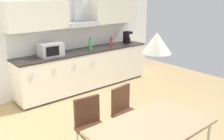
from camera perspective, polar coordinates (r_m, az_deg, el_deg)
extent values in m
cube|color=white|center=(5.70, -15.04, 8.38)|extent=(6.37, 0.10, 2.76)
cube|color=#333333|center=(6.10, -5.92, -3.74)|extent=(3.19, 0.59, 0.05)
cube|color=silver|center=(5.96, -6.05, 0.28)|extent=(3.32, 0.64, 0.85)
cube|color=#282321|center=(5.84, -6.19, 4.40)|extent=(3.34, 0.66, 0.03)
cube|color=silver|center=(4.98, -17.64, -1.37)|extent=(0.01, 0.01, 0.14)
cube|color=silver|center=(5.16, -12.81, -0.31)|extent=(0.01, 0.01, 0.14)
cube|color=silver|center=(5.38, -8.33, 0.67)|extent=(0.01, 0.01, 0.14)
cube|color=silver|center=(5.63, -4.23, 1.57)|extent=(0.01, 0.01, 0.14)
cube|color=silver|center=(6.05, -7.91, 7.25)|extent=(3.32, 0.02, 0.48)
cube|color=silver|center=(5.36, -16.68, 11.84)|extent=(1.29, 0.34, 0.59)
cube|color=silver|center=(6.44, 0.52, 13.38)|extent=(1.29, 0.34, 0.59)
cube|color=#B7BABF|center=(5.84, -7.11, 10.40)|extent=(0.74, 0.40, 0.10)
cube|color=#B7BABF|center=(5.91, -7.80, 13.10)|extent=(0.20, 0.16, 0.54)
cube|color=#ADADB2|center=(5.39, -13.84, 4.58)|extent=(0.48, 0.34, 0.28)
cube|color=black|center=(5.22, -13.38, 4.21)|extent=(0.29, 0.01, 0.20)
cube|color=black|center=(6.66, 3.59, 6.31)|extent=(0.18, 0.18, 0.02)
cylinder|color=black|center=(6.64, 3.66, 6.89)|extent=(0.12, 0.12, 0.12)
cube|color=black|center=(6.68, 3.26, 7.57)|extent=(0.16, 0.08, 0.30)
cube|color=black|center=(6.61, 3.69, 8.51)|extent=(0.18, 0.16, 0.06)
cylinder|color=red|center=(6.31, -0.20, 6.43)|extent=(0.07, 0.07, 0.17)
cylinder|color=black|center=(6.29, -0.20, 7.38)|extent=(0.03, 0.03, 0.04)
cylinder|color=green|center=(5.88, -5.02, 5.81)|extent=(0.07, 0.07, 0.23)
cylinder|color=black|center=(5.85, -5.06, 7.15)|extent=(0.03, 0.03, 0.05)
cube|color=tan|center=(3.04, 9.14, -12.60)|extent=(1.46, 0.84, 0.04)
cylinder|color=silver|center=(3.87, 11.50, -11.92)|extent=(0.04, 0.04, 0.70)
cube|color=#4C2D1E|center=(3.44, -4.16, -13.64)|extent=(0.44, 0.44, 0.04)
cube|color=#4C2D1E|center=(3.47, -5.74, -9.22)|extent=(0.38, 0.08, 0.40)
cylinder|color=silver|center=(3.76, -3.10, -14.85)|extent=(0.02, 0.02, 0.43)
cube|color=#4C2D1E|center=(3.81, 4.02, -10.37)|extent=(0.44, 0.44, 0.04)
cube|color=#4C2D1E|center=(3.82, 1.99, -6.59)|extent=(0.38, 0.08, 0.40)
cylinder|color=silver|center=(3.95, 7.51, -13.28)|extent=(0.02, 0.02, 0.43)
cylinder|color=silver|center=(3.72, 4.29, -15.30)|extent=(0.02, 0.02, 0.43)
cylinder|color=silver|center=(4.13, 3.63, -11.69)|extent=(0.02, 0.02, 0.43)
cylinder|color=silver|center=(3.91, 0.33, -13.48)|extent=(0.02, 0.02, 0.43)
cone|color=silver|center=(2.69, 10.16, 6.13)|extent=(0.32, 0.32, 0.22)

